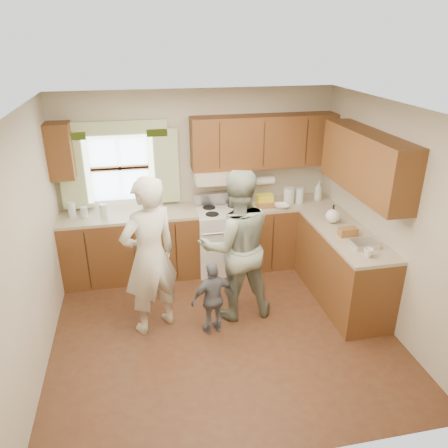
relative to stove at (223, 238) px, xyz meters
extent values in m
plane|color=#4A2417|center=(-0.30, -1.44, -0.47)|extent=(3.80, 3.80, 0.00)
plane|color=white|center=(-0.30, -1.44, 2.03)|extent=(3.80, 3.80, 0.00)
plane|color=beige|center=(-0.30, 0.31, 0.78)|extent=(3.80, 0.00, 3.80)
plane|color=beige|center=(-0.30, -3.19, 0.78)|extent=(3.80, 0.00, 3.80)
plane|color=beige|center=(-2.20, -1.44, 0.78)|extent=(0.00, 3.50, 3.50)
plane|color=beige|center=(1.60, -1.44, 0.78)|extent=(0.00, 3.50, 3.50)
cube|color=#44240E|center=(-1.29, 0.01, -0.02)|extent=(1.82, 0.60, 0.90)
cube|color=#44240E|center=(0.99, 0.01, -0.02)|extent=(1.22, 0.60, 0.90)
cube|color=#3D1F0E|center=(1.30, -1.11, -0.02)|extent=(0.60, 1.65, 0.90)
cube|color=tan|center=(-1.29, 0.01, 0.45)|extent=(1.82, 0.60, 0.04)
cube|color=tan|center=(0.99, 0.01, 0.45)|extent=(1.22, 0.60, 0.04)
cube|color=tan|center=(1.30, -1.11, 0.45)|extent=(0.60, 1.65, 0.04)
cube|color=#44240E|center=(0.60, 0.15, 1.33)|extent=(2.00, 0.33, 0.70)
cube|color=#3D1F0E|center=(-2.05, 0.15, 1.33)|extent=(0.30, 0.33, 0.70)
cube|color=#3D1F0E|center=(1.43, -1.11, 1.33)|extent=(0.33, 1.65, 0.70)
cube|color=beige|center=(0.00, 0.08, 0.91)|extent=(0.76, 0.45, 0.15)
cube|color=silver|center=(-1.35, 0.29, 1.03)|extent=(0.90, 0.03, 0.90)
cube|color=#FFFD4B|center=(-1.93, 0.24, 1.03)|extent=(0.40, 0.05, 1.02)
cube|color=#FFFD4B|center=(-0.77, 0.24, 1.03)|extent=(0.40, 0.05, 1.02)
cube|color=#FFFD4B|center=(-1.35, 0.24, 1.55)|extent=(1.30, 0.05, 0.22)
cylinder|color=white|center=(0.65, 0.21, 0.75)|extent=(0.27, 0.12, 0.12)
imported|color=silver|center=(-0.89, -0.02, 0.53)|extent=(0.16, 0.16, 0.11)
imported|color=silver|center=(1.39, 0.00, 0.62)|extent=(0.13, 0.13, 0.29)
imported|color=silver|center=(0.78, -0.19, 0.50)|extent=(0.24, 0.24, 0.05)
imported|color=silver|center=(1.24, -1.74, 0.52)|extent=(0.13, 0.13, 0.10)
cylinder|color=silver|center=(-2.01, 0.06, 0.57)|extent=(0.10, 0.10, 0.20)
cylinder|color=silver|center=(-1.85, 0.01, 0.54)|extent=(0.09, 0.09, 0.14)
cube|color=olive|center=(0.59, -0.09, 0.48)|extent=(0.26, 0.20, 0.02)
cube|color=yellow|center=(0.61, 0.05, 0.53)|extent=(0.22, 0.15, 0.12)
cylinder|color=silver|center=(0.93, -0.04, 0.59)|extent=(0.15, 0.15, 0.23)
cylinder|color=silver|center=(1.09, -0.05, 0.58)|extent=(0.12, 0.12, 0.21)
sphere|color=silver|center=(1.25, -0.80, 0.57)|extent=(0.18, 0.18, 0.18)
cube|color=olive|center=(1.27, -1.20, 0.52)|extent=(0.21, 0.12, 0.10)
cube|color=silver|center=(1.32, -1.51, 0.51)|extent=(0.29, 0.20, 0.07)
cylinder|color=silver|center=(-1.60, -0.02, 0.56)|extent=(0.10, 0.10, 0.17)
cube|color=silver|center=(0.00, -0.01, -0.02)|extent=(0.76, 0.64, 0.90)
cube|color=#B7B7BC|center=(0.00, 0.25, 0.52)|extent=(0.76, 0.10, 0.16)
cylinder|color=#B7B7BC|center=(0.00, -0.33, 0.23)|extent=(0.68, 0.03, 0.03)
cube|color=#4659A4|center=(0.05, -0.35, 0.01)|extent=(0.22, 0.02, 0.42)
cylinder|color=black|center=(-0.18, 0.11, 0.44)|extent=(0.18, 0.18, 0.01)
cylinder|color=black|center=(0.18, 0.11, 0.44)|extent=(0.18, 0.18, 0.01)
cylinder|color=black|center=(-0.18, -0.14, 0.44)|extent=(0.18, 0.18, 0.01)
cylinder|color=black|center=(0.18, -0.14, 0.44)|extent=(0.18, 0.18, 0.01)
imported|color=beige|center=(-1.07, -1.23, 0.45)|extent=(0.80, 0.70, 1.84)
imported|color=#2D4532|center=(-0.08, -1.13, 0.44)|extent=(0.91, 0.72, 1.82)
imported|color=slate|center=(-0.41, -1.45, -0.02)|extent=(0.56, 0.33, 0.89)
camera|label=1|loc=(-1.11, -5.51, 2.70)|focal=35.00mm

